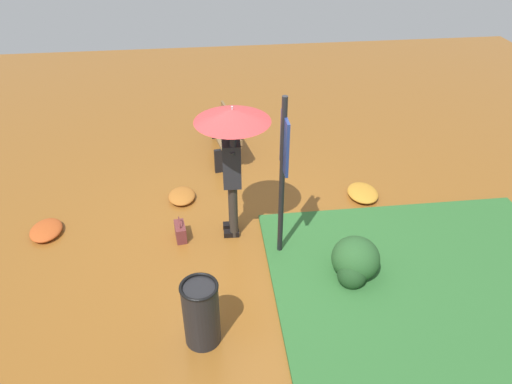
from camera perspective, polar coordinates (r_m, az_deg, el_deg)
The scene contains 11 objects.
ground_plane at distance 6.88m, azimuth -1.69°, elevation -5.96°, with size 18.00×18.00×0.00m, color brown.
grass_verge at distance 6.20m, azimuth 22.66°, elevation -14.75°, with size 4.80×4.00×0.05m.
person_with_umbrella at distance 6.15m, azimuth -2.86°, elevation 6.18°, with size 0.96×0.96×2.04m.
info_sign_post at distance 5.89m, azimuth 3.27°, elevation 3.57°, with size 0.44×0.07×2.30m.
handbag at distance 6.95m, azimuth -8.94°, elevation -4.61°, with size 0.32×0.18×0.37m.
park_bench at distance 8.83m, azimuth -3.76°, elevation 6.91°, with size 1.40×0.60×0.75m.
trash_bin at distance 5.41m, azimuth -6.51°, elevation -14.04°, with size 0.42×0.42×0.83m.
shrub_cluster at distance 6.32m, azimuth 11.61°, elevation -8.04°, with size 0.68×0.62×0.56m.
leaf_pile_near_person at distance 7.95m, azimuth 12.51°, elevation -0.09°, with size 0.60×0.48×0.13m.
leaf_pile_by_bench at distance 7.63m, azimuth -23.58°, elevation -4.16°, with size 0.56×0.45×0.12m.
leaf_pile_far_path at distance 7.79m, azimuth -8.77°, elevation -0.46°, with size 0.53×0.42×0.12m.
Camera 1 is at (5.25, -0.42, 4.44)m, focal length 33.82 mm.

